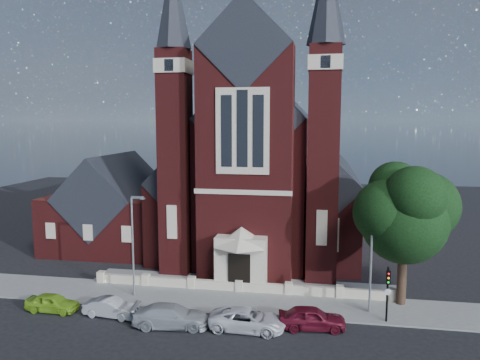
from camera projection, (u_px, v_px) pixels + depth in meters
The scene contains 15 objects.
ground at pixel (254, 261), 46.32m from camera, with size 120.00×120.00×0.00m, color black.
pavement_strip at pixel (235, 301), 36.06m from camera, with size 60.00×5.00×0.12m, color slate.
forecourt_paving at pixel (243, 284), 39.97m from camera, with size 26.00×3.00×0.14m, color slate.
forecourt_wall at pixel (239, 292), 38.02m from camera, with size 24.00×0.40×0.90m, color #B5A790.
church at pixel (265, 171), 53.04m from camera, with size 20.01×34.90×29.20m.
parish_hall at pixel (115, 210), 51.49m from camera, with size 12.00×12.20×10.24m.
street_tree at pixel (407, 215), 34.20m from camera, with size 6.40×6.60×10.70m.
street_lamp_left at pixel (134, 240), 36.35m from camera, with size 1.16×0.22×8.09m.
street_lamp_right at pixel (373, 252), 33.26m from camera, with size 1.16×0.22×8.09m.
traffic_signal at pixel (388, 287), 31.82m from camera, with size 0.28×0.42×4.00m.
car_lime_van at pixel (52, 303), 34.10m from camera, with size 1.57×3.89×1.33m, color #87BE26.
car_silver_a at pixel (111, 308), 33.20m from camera, with size 1.39×3.97×1.31m, color #A7AAAE.
car_silver_b at pixel (171, 316), 31.55m from camera, with size 2.13×5.23×1.52m, color #A4A8AB.
car_white_suv at pixel (247, 320), 31.06m from camera, with size 2.35×5.10×1.42m, color white.
car_dark_red at pixel (312, 318), 31.22m from camera, with size 1.81×4.50×1.53m, color maroon.
Camera 1 is at (6.38, -29.49, 13.87)m, focal length 35.00 mm.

